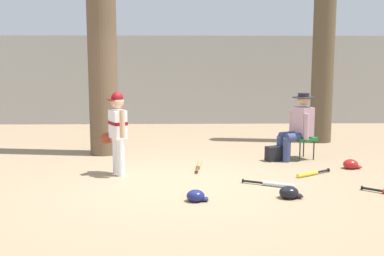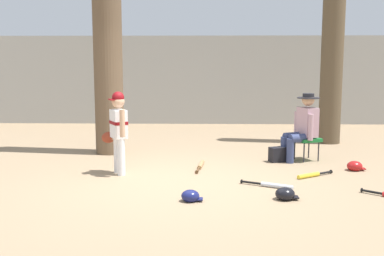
# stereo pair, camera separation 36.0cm
# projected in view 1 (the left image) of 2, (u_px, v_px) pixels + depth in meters

# --- Properties ---
(ground_plane) EXTENTS (60.00, 60.00, 0.00)m
(ground_plane) POSITION_uv_depth(u_px,v_px,m) (182.00, 183.00, 6.92)
(ground_plane) COLOR #937A5B
(concrete_back_wall) EXTENTS (18.00, 0.36, 2.43)m
(concrete_back_wall) POSITION_uv_depth(u_px,v_px,m) (181.00, 80.00, 13.21)
(concrete_back_wall) COLOR #9E9E99
(concrete_back_wall) RESTS_ON ground
(tree_near_player) EXTENTS (0.89, 0.89, 5.74)m
(tree_near_player) POSITION_uv_depth(u_px,v_px,m) (102.00, 26.00, 8.72)
(tree_near_player) COLOR brown
(tree_near_player) RESTS_ON ground
(tree_behind_spectator) EXTENTS (0.75, 0.75, 5.63)m
(tree_behind_spectator) POSITION_uv_depth(u_px,v_px,m) (324.00, 29.00, 10.05)
(tree_behind_spectator) COLOR brown
(tree_behind_spectator) RESTS_ON ground
(young_ballplayer) EXTENTS (0.49, 0.53, 1.31)m
(young_ballplayer) POSITION_uv_depth(u_px,v_px,m) (117.00, 128.00, 7.31)
(young_ballplayer) COLOR white
(young_ballplayer) RESTS_ON ground
(folding_stool) EXTENTS (0.52, 0.52, 0.41)m
(folding_stool) POSITION_uv_depth(u_px,v_px,m) (302.00, 139.00, 8.53)
(folding_stool) COLOR #196B2D
(folding_stool) RESTS_ON ground
(seated_spectator) EXTENTS (0.67, 0.54, 1.20)m
(seated_spectator) POSITION_uv_depth(u_px,v_px,m) (298.00, 124.00, 8.45)
(seated_spectator) COLOR navy
(seated_spectator) RESTS_ON ground
(handbag_beside_stool) EXTENTS (0.38, 0.29, 0.26)m
(handbag_beside_stool) POSITION_uv_depth(u_px,v_px,m) (275.00, 154.00, 8.42)
(handbag_beside_stool) COLOR black
(handbag_beside_stool) RESTS_ON ground
(bat_aluminum_silver) EXTENTS (0.72, 0.40, 0.07)m
(bat_aluminum_silver) POSITION_uv_depth(u_px,v_px,m) (274.00, 184.00, 6.72)
(bat_aluminum_silver) COLOR #B7BCC6
(bat_aluminum_silver) RESTS_ON ground
(bat_yellow_trainer) EXTENTS (0.63, 0.44, 0.07)m
(bat_yellow_trainer) POSITION_uv_depth(u_px,v_px,m) (310.00, 174.00, 7.35)
(bat_yellow_trainer) COLOR yellow
(bat_yellow_trainer) RESTS_ON ground
(bat_wood_tan) EXTENTS (0.16, 0.78, 0.07)m
(bat_wood_tan) POSITION_uv_depth(u_px,v_px,m) (199.00, 165.00, 7.92)
(bat_wood_tan) COLOR tan
(bat_wood_tan) RESTS_ON ground
(batting_helmet_navy) EXTENTS (0.28, 0.21, 0.16)m
(batting_helmet_navy) POSITION_uv_depth(u_px,v_px,m) (196.00, 196.00, 6.02)
(batting_helmet_navy) COLOR navy
(batting_helmet_navy) RESTS_ON ground
(batting_helmet_red) EXTENTS (0.29, 0.22, 0.17)m
(batting_helmet_red) POSITION_uv_depth(u_px,v_px,m) (351.00, 164.00, 7.81)
(batting_helmet_red) COLOR #A81919
(batting_helmet_red) RESTS_ON ground
(batting_helmet_black) EXTENTS (0.30, 0.23, 0.17)m
(batting_helmet_black) POSITION_uv_depth(u_px,v_px,m) (289.00, 193.00, 6.15)
(batting_helmet_black) COLOR black
(batting_helmet_black) RESTS_ON ground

